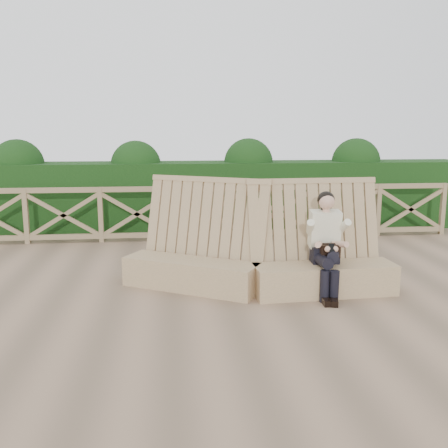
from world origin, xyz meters
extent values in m
plane|color=brown|center=(0.00, 0.00, 0.00)|extent=(60.00, 60.00, 0.00)
cube|color=#8C7650|center=(-0.49, 0.32, 0.21)|extent=(1.92, 1.39, 0.41)
cube|color=#8C7650|center=(-0.35, 0.55, 0.78)|extent=(1.89, 1.33, 1.53)
cube|color=#8C7650|center=(1.31, -0.11, 0.21)|extent=(1.95, 0.61, 0.41)
cube|color=#8C7650|center=(1.29, 0.16, 0.78)|extent=(1.94, 0.54, 1.53)
cube|color=black|center=(1.33, 0.00, 0.53)|extent=(0.38, 0.28, 0.22)
cube|color=beige|center=(1.33, 0.05, 0.87)|extent=(0.42, 0.31, 0.53)
sphere|color=tan|center=(1.33, 0.00, 1.25)|extent=(0.22, 0.22, 0.21)
sphere|color=black|center=(1.33, 0.03, 1.27)|extent=(0.24, 0.24, 0.23)
cylinder|color=black|center=(1.23, -0.21, 0.51)|extent=(0.17, 0.47, 0.15)
cylinder|color=black|center=(1.39, -0.20, 0.58)|extent=(0.17, 0.48, 0.17)
cylinder|color=black|center=(1.21, -0.43, 0.21)|extent=(0.13, 0.13, 0.41)
cylinder|color=black|center=(1.33, -0.46, 0.21)|extent=(0.13, 0.13, 0.41)
cube|color=black|center=(1.20, -0.52, 0.04)|extent=(0.10, 0.25, 0.08)
cube|color=black|center=(1.30, -0.55, 0.04)|extent=(0.10, 0.25, 0.08)
cube|color=black|center=(1.34, -0.19, 0.63)|extent=(0.26, 0.16, 0.17)
cube|color=black|center=(1.31, -0.35, 0.69)|extent=(0.08, 0.09, 0.12)
cube|color=#7F674A|center=(0.00, 3.50, 1.05)|extent=(10.10, 0.07, 0.10)
cube|color=#7F674A|center=(0.00, 3.50, 0.12)|extent=(10.10, 0.07, 0.10)
cube|color=black|center=(0.00, 4.70, 0.75)|extent=(12.00, 1.20, 1.50)
camera|label=1|loc=(-0.74, -6.44, 2.19)|focal=40.00mm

